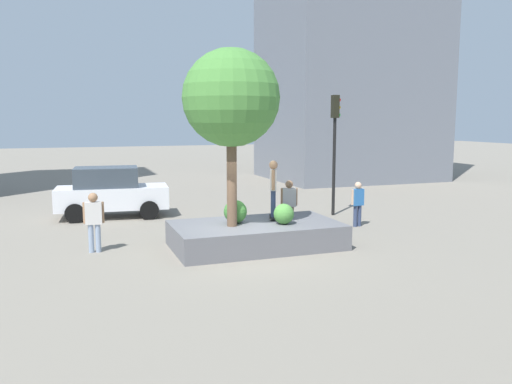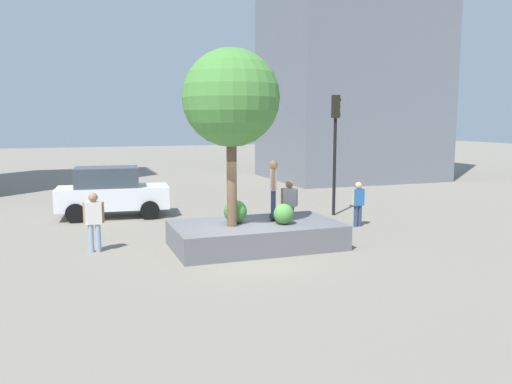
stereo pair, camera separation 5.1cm
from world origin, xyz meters
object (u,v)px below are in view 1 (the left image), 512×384
Objects in this scene: skateboarder at (273,184)px; police_car at (111,192)px; passerby_with_bag at (94,218)px; plaza_tree at (231,99)px; planter_ledge at (256,235)px; skateboard at (273,217)px; traffic_light_corner at (335,134)px; pedestrian_crossing at (358,201)px; bystander_watching at (289,201)px.

skateboarder reaches higher than police_car.
plaza_tree is at bearing -16.87° from passerby_with_bag.
police_car reaches higher than planter_ledge.
skateboard reaches higher than planter_ledge.
passerby_with_bag is (-0.86, -5.28, 0.00)m from police_car.
skateboarder is 0.37× the size of traffic_light_corner.
traffic_light_corner reaches higher than pedestrian_crossing.
plaza_tree reaches higher than passerby_with_bag.
bystander_watching is (1.12, 1.38, -0.78)m from skateboarder.
skateboarder is (1.47, 0.61, -2.46)m from plaza_tree.
planter_ledge is at bearing -159.94° from pedestrian_crossing.
pedestrian_crossing is at bearing -6.48° from bystander_watching.
passerby_with_bag is at bearing -99.21° from police_car.
skateboard is 0.50× the size of bystander_watching.
traffic_light_corner reaches higher than skateboarder.
pedestrian_crossing is at bearing 20.06° from planter_ledge.
skateboard is at bearing -53.69° from police_car.
planter_ledge is 2.65m from bystander_watching.
planter_ledge is 0.98× the size of plaza_tree.
skateboarder is at bearing 32.42° from planter_ledge.
planter_ledge is at bearing -12.14° from passerby_with_bag.
traffic_light_corner is at bearing 40.94° from skateboarder.
planter_ledge is 1.04× the size of traffic_light_corner.
traffic_light_corner reaches higher than planter_ledge.
skateboard is at bearing -162.71° from pedestrian_crossing.
skateboard is at bearing 32.42° from planter_ledge.
pedestrian_crossing reaches higher than planter_ledge.
passerby_with_bag is (-3.63, 1.10, -3.24)m from plaza_tree.
plaza_tree reaches higher than pedestrian_crossing.
pedestrian_crossing is (-0.26, -2.20, -2.21)m from traffic_light_corner.
police_car is at bearing 126.31° from skateboarder.
traffic_light_corner is at bearing 35.54° from bystander_watching.
bystander_watching is (-2.70, -1.93, -2.14)m from traffic_light_corner.
passerby_with_bag is 1.08× the size of pedestrian_crossing.
skateboarder is 5.23m from traffic_light_corner.
plaza_tree is 2.93m from skateboarder.
skateboarder is 0.40× the size of police_car.
traffic_light_corner is (5.29, 3.91, -1.10)m from plaza_tree.
bystander_watching is 1.08× the size of pedestrian_crossing.
police_car is (-4.24, 5.77, 0.20)m from skateboard.
traffic_light_corner is (8.06, -2.47, 2.14)m from police_car.
skateboarder is 7.21m from police_car.
skateboard is at bearing -135.00° from skateboarder.
planter_ledge is at bearing 11.47° from plaza_tree.
passerby_with_bag is at bearing 167.86° from planter_ledge.
plaza_tree is 2.92× the size of passerby_with_bag.
passerby_with_bag is at bearing -171.88° from bystander_watching.
plaza_tree is 2.93× the size of bystander_watching.
pedestrian_crossing is (3.55, 1.10, 0.13)m from skateboard.
police_car is (-3.54, 6.22, 0.61)m from planter_ledge.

